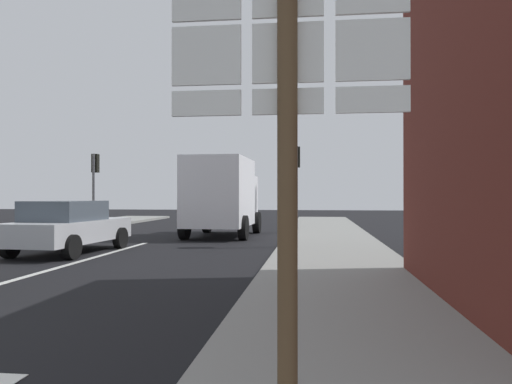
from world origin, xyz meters
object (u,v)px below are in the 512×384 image
delivery_truck (222,195)px  traffic_light_near_right (290,164)px  traffic_light_far_left (95,173)px  sedan_far (68,226)px  traffic_light_far_right (297,169)px  route_sign_post (288,141)px

delivery_truck → traffic_light_near_right: size_ratio=1.43×
traffic_light_far_left → traffic_light_near_right: (9.84, -7.26, -0.08)m
sedan_far → delivery_truck: bearing=61.5°
sedan_far → traffic_light_far_right: 10.52m
route_sign_post → traffic_light_far_left: size_ratio=0.88×
delivery_truck → traffic_light_near_right: bearing=-51.5°
traffic_light_near_right → traffic_light_far_left: bearing=143.6°
traffic_light_far_left → traffic_light_near_right: 12.23m
sedan_far → traffic_light_far_left: traffic_light_far_left is taller
sedan_far → traffic_light_near_right: 6.80m
delivery_truck → traffic_light_far_right: (2.84, 2.36, 1.12)m
route_sign_post → traffic_light_near_right: traffic_light_near_right is taller
traffic_light_far_left → delivery_truck: bearing=-27.8°
delivery_truck → route_sign_post: size_ratio=1.58×
route_sign_post → traffic_light_far_left: 21.96m
route_sign_post → traffic_light_near_right: bearing=92.8°
delivery_truck → route_sign_post: bearing=-77.6°
route_sign_post → traffic_light_far_right: 17.99m
sedan_far → traffic_light_far_left: 10.56m
traffic_light_far_right → traffic_light_near_right: traffic_light_far_right is taller
traffic_light_near_right → delivery_truck: bearing=128.5°
delivery_truck → traffic_light_far_left: 7.99m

